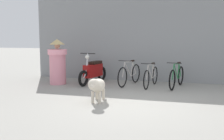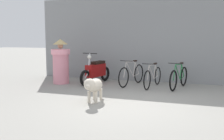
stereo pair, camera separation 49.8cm
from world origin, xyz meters
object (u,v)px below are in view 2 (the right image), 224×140
Objects in this scene: bicycle_1 at (153,77)px; bicycle_2 at (179,78)px; person_in_robes at (61,61)px; bicycle_0 at (132,75)px; stray_dog at (94,86)px; motorcycle at (96,71)px.

bicycle_2 reaches higher than bicycle_1.
bicycle_1 is 3.25m from person_in_robes.
bicycle_0 is 2.63m from stray_dog.
bicycle_0 is at bearing -172.97° from person_in_robes.
stray_dog is (-1.03, -2.48, 0.08)m from bicycle_1.
bicycle_0 is 1.58m from bicycle_2.
stray_dog is at bearing -23.13° from bicycle_2.
person_in_robes is (-4.03, -0.42, 0.44)m from bicycle_2.
bicycle_0 is 0.97× the size of motorcycle.
motorcycle is at bearing -83.22° from bicycle_1.
motorcycle is at bearing -72.54° from bicycle_0.
bicycle_0 reaches higher than bicycle_2.
stray_dog is (-0.28, -2.62, 0.06)m from bicycle_0.
person_in_robes is at bearing -138.62° from stray_dog.
person_in_robes reaches higher than stray_dog.
person_in_robes is (-3.20, -0.35, 0.44)m from bicycle_1.
motorcycle is 2.71m from stray_dog.
motorcycle is 1.14× the size of person_in_robes.
bicycle_1 is 2.04m from motorcycle.
bicycle_0 is at bearing -92.73° from bicycle_1.
bicycle_2 is (1.58, -0.07, -0.02)m from bicycle_0.
motorcycle reaches higher than bicycle_2.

